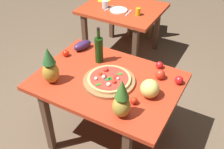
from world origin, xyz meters
TOP-DOWN VIEW (x-y plane):
  - ground_plane at (0.00, 0.00)m, footprint 10.00×10.00m
  - display_table at (0.00, 0.00)m, footprint 1.24×0.89m
  - background_table at (-0.57, 1.40)m, footprint 1.00×0.83m
  - dining_chair at (-0.57, 2.04)m, footprint 0.50×0.50m
  - pizza_board at (0.03, -0.02)m, footprint 0.45×0.45m
  - pizza at (0.03, -0.02)m, footprint 0.37×0.37m
  - wine_bottle at (-0.20, 0.20)m, footprint 0.08×0.08m
  - pineapple_left at (-0.40, -0.25)m, footprint 0.14×0.14m
  - pineapple_right at (0.30, -0.31)m, footprint 0.13×0.13m
  - melon at (0.40, -0.02)m, footprint 0.15×0.15m
  - bell_pepper at (0.39, 0.24)m, footprint 0.08×0.08m
  - eggplant at (-0.46, 0.31)m, footprint 0.15×0.22m
  - tomato_at_corner at (-0.53, 0.12)m, footprint 0.07×0.07m
  - tomato_near_board at (0.56, 0.25)m, footprint 0.07×0.07m
  - tomato_by_bottle at (0.33, -0.16)m, footprint 0.06×0.06m
  - tomato_beside_pepper at (0.33, 0.38)m, footprint 0.07×0.07m
  - drinking_glass_juice at (-0.30, 1.28)m, footprint 0.06×0.06m
  - drinking_glass_water at (-0.76, 1.27)m, footprint 0.08×0.08m
  - dinner_plate at (-0.56, 1.28)m, footprint 0.22×0.22m
  - fork_utensil at (-0.70, 1.28)m, footprint 0.03×0.18m
  - knife_utensil at (-0.42, 1.28)m, footprint 0.03×0.18m
  - napkin_folded at (-0.88, 1.45)m, footprint 0.15×0.13m

SIDE VIEW (x-z plane):
  - ground_plane at x=0.00m, z-range 0.00..0.00m
  - dining_chair at x=-0.57m, z-range 0.06..0.91m
  - background_table at x=-0.57m, z-range 0.26..0.99m
  - display_table at x=0.00m, z-range 0.28..1.00m
  - napkin_folded at x=-0.88m, z-range 0.73..0.73m
  - fork_utensil at x=-0.70m, z-range 0.73..0.73m
  - knife_utensil at x=-0.42m, z-range 0.73..0.73m
  - dinner_plate at x=-0.56m, z-range 0.73..0.74m
  - pizza_board at x=0.03m, z-range 0.73..0.75m
  - tomato_by_bottle at x=0.33m, z-range 0.73..0.79m
  - tomato_at_corner at x=-0.53m, z-range 0.73..0.79m
  - tomato_beside_pepper at x=0.33m, z-range 0.73..0.79m
  - tomato_near_board at x=0.56m, z-range 0.73..0.80m
  - pizza at x=0.03m, z-range 0.74..0.79m
  - bell_pepper at x=0.39m, z-range 0.72..0.81m
  - eggplant at x=-0.46m, z-range 0.73..0.82m
  - drinking_glass_juice at x=-0.30m, z-range 0.73..0.82m
  - drinking_glass_water at x=-0.76m, z-range 0.73..0.82m
  - melon at x=0.40m, z-range 0.73..0.88m
  - wine_bottle at x=-0.20m, z-range 0.68..1.04m
  - pineapple_right at x=0.30m, z-range 0.71..1.04m
  - pineapple_left at x=-0.40m, z-range 0.71..1.04m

